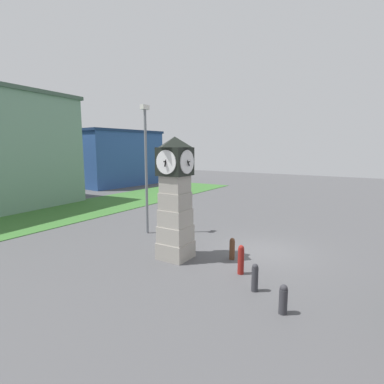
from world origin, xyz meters
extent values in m
plane|color=#4C4C4F|center=(0.00, 0.00, 0.00)|extent=(82.92, 82.92, 0.00)
cube|color=#9E998F|center=(-2.83, 2.94, 0.36)|extent=(1.26, 1.26, 0.72)
cube|color=#A19C92|center=(-2.83, 2.94, 1.08)|extent=(1.19, 1.19, 0.72)
cube|color=#A19C92|center=(-2.83, 2.94, 1.80)|extent=(1.12, 1.12, 0.72)
cube|color=#9C978D|center=(-2.83, 2.94, 2.51)|extent=(1.05, 1.05, 0.72)
cube|color=#9F998F|center=(-2.83, 2.94, 3.23)|extent=(0.98, 0.98, 0.72)
cube|color=black|center=(-2.83, 2.94, 4.17)|extent=(1.18, 1.18, 1.16)
cylinder|color=white|center=(-2.83, 3.55, 4.17)|extent=(0.96, 0.04, 0.96)
cube|color=black|center=(-2.83, 3.58, 4.17)|extent=(0.06, 0.09, 0.22)
cube|color=black|center=(-2.83, 3.58, 4.17)|extent=(0.04, 0.29, 0.28)
cylinder|color=white|center=(-2.83, 2.34, 4.17)|extent=(0.96, 0.04, 0.96)
cube|color=black|center=(-2.83, 2.31, 4.17)|extent=(0.06, 0.22, 0.06)
cube|color=black|center=(-2.83, 2.31, 4.17)|extent=(0.04, 0.19, 0.34)
cylinder|color=white|center=(-2.22, 2.94, 4.17)|extent=(0.04, 0.96, 0.96)
cube|color=black|center=(-2.19, 2.94, 4.17)|extent=(0.05, 0.06, 0.22)
cube|color=black|center=(-2.19, 2.94, 4.17)|extent=(0.34, 0.04, 0.19)
cylinder|color=white|center=(-3.44, 2.94, 4.17)|extent=(0.04, 0.96, 0.96)
cube|color=black|center=(-3.47, 2.94, 4.17)|extent=(0.22, 0.06, 0.09)
cube|color=black|center=(-3.47, 2.94, 4.17)|extent=(0.14, 0.04, 0.36)
pyramid|color=black|center=(-2.83, 2.94, 4.97)|extent=(1.23, 1.23, 0.44)
cylinder|color=#333338|center=(-4.78, -2.23, 0.37)|extent=(0.24, 0.24, 0.74)
sphere|color=#333338|center=(-4.78, -2.23, 0.77)|extent=(0.22, 0.22, 0.22)
cylinder|color=#333338|center=(-3.91, -1.05, 0.41)|extent=(0.22, 0.22, 0.82)
sphere|color=#333338|center=(-3.91, -1.05, 0.86)|extent=(0.20, 0.20, 0.20)
cylinder|color=maroon|center=(-2.88, -0.11, 0.49)|extent=(0.24, 0.24, 0.99)
sphere|color=maroon|center=(-2.88, -0.11, 1.02)|extent=(0.21, 0.21, 0.21)
cylinder|color=brown|center=(-1.67, 0.81, 0.40)|extent=(0.23, 0.23, 0.80)
sphere|color=brown|center=(-1.67, 0.81, 0.84)|extent=(0.21, 0.21, 0.21)
cylinder|color=slate|center=(-0.55, 6.50, 3.37)|extent=(0.14, 0.14, 6.74)
cube|color=silver|center=(-0.55, 6.50, 6.86)|extent=(0.50, 0.24, 0.24)
cube|color=#2D5193|center=(14.52, 25.60, 3.30)|extent=(11.18, 9.37, 6.60)
cube|color=navy|center=(14.52, 25.60, 6.75)|extent=(11.52, 9.65, 0.30)
cube|color=#386B2D|center=(-3.83, 15.20, 0.02)|extent=(49.75, 6.86, 0.04)
camera|label=1|loc=(-12.97, -4.31, 4.74)|focal=28.00mm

